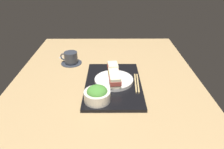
# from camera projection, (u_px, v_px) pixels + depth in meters

# --- Properties ---
(ground_plane) EXTENTS (1.40, 1.00, 0.03)m
(ground_plane) POSITION_uv_depth(u_px,v_px,m) (106.00, 85.00, 1.11)
(ground_plane) COLOR tan
(serving_tray) EXTENTS (0.44, 0.28, 0.02)m
(serving_tray) POSITION_uv_depth(u_px,v_px,m) (113.00, 84.00, 1.08)
(serving_tray) COLOR black
(serving_tray) RESTS_ON ground_plane
(sandwich_plate) EXTENTS (0.20, 0.20, 0.02)m
(sandwich_plate) POSITION_uv_depth(u_px,v_px,m) (114.00, 80.00, 1.08)
(sandwich_plate) COLOR silver
(sandwich_plate) RESTS_ON serving_tray
(sandwich_near) EXTENTS (0.08, 0.06, 0.05)m
(sandwich_near) POSITION_uv_depth(u_px,v_px,m) (115.00, 80.00, 1.01)
(sandwich_near) COLOR #EFE5C1
(sandwich_near) RESTS_ON sandwich_plate
(sandwich_middle) EXTENTS (0.08, 0.06, 0.05)m
(sandwich_middle) POSITION_uv_depth(u_px,v_px,m) (114.00, 75.00, 1.07)
(sandwich_middle) COLOR #EFE5C1
(sandwich_middle) RESTS_ON sandwich_plate
(sandwich_far) EXTENTS (0.08, 0.06, 0.06)m
(sandwich_far) POSITION_uv_depth(u_px,v_px,m) (113.00, 68.00, 1.12)
(sandwich_far) COLOR #EFE5C1
(sandwich_far) RESTS_ON sandwich_plate
(salad_bowl) EXTENTS (0.12, 0.12, 0.07)m
(salad_bowl) POSITION_uv_depth(u_px,v_px,m) (97.00, 94.00, 0.92)
(salad_bowl) COLOR silver
(salad_bowl) RESTS_ON serving_tray
(chopsticks_pair) EXTENTS (0.18, 0.03, 0.01)m
(chopsticks_pair) POSITION_uv_depth(u_px,v_px,m) (137.00, 83.00, 1.07)
(chopsticks_pair) COLOR tan
(chopsticks_pair) RESTS_ON serving_tray
(coffee_cup) EXTENTS (0.13, 0.13, 0.07)m
(coffee_cup) POSITION_uv_depth(u_px,v_px,m) (71.00, 58.00, 1.30)
(coffee_cup) COLOR #333842
(coffee_cup) RESTS_ON ground_plane
(teaspoon) EXTENTS (0.10, 0.06, 0.01)m
(teaspoon) POSITION_uv_depth(u_px,v_px,m) (62.00, 56.00, 1.40)
(teaspoon) COLOR silver
(teaspoon) RESTS_ON ground_plane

